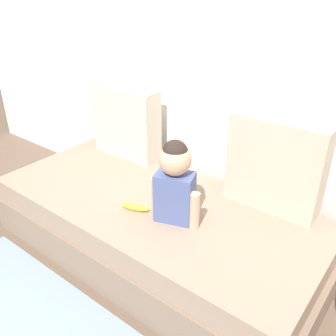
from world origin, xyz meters
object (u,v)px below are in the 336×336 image
object	(u,v)px
throw_pillow_right	(275,165)
toddler	(175,180)
throw_pillow_left	(126,122)
banana	(135,207)
couch	(155,227)

from	to	relation	value
throw_pillow_right	toddler	distance (m)	0.57
toddler	throw_pillow_left	bearing A→B (deg)	150.16
banana	throw_pillow_right	bearing A→B (deg)	41.50
throw_pillow_left	throw_pillow_right	xyz separation A→B (m)	(1.13, 0.00, 0.01)
throw_pillow_left	toddler	world-z (taller)	throw_pillow_left
couch	banana	distance (m)	0.27
throw_pillow_right	toddler	size ratio (longest dim) A/B	1.14
toddler	banana	bearing A→B (deg)	-161.79
throw_pillow_right	banana	bearing A→B (deg)	-138.50
couch	throw_pillow_right	bearing A→B (deg)	33.11
couch	throw_pillow_left	xyz separation A→B (m)	(-0.57, 0.37, 0.46)
couch	toddler	xyz separation A→B (m)	(0.21, -0.07, 0.45)
throw_pillow_left	toddler	xyz separation A→B (m)	(0.78, -0.44, -0.01)
throw_pillow_left	toddler	distance (m)	0.89
toddler	couch	bearing A→B (deg)	160.26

